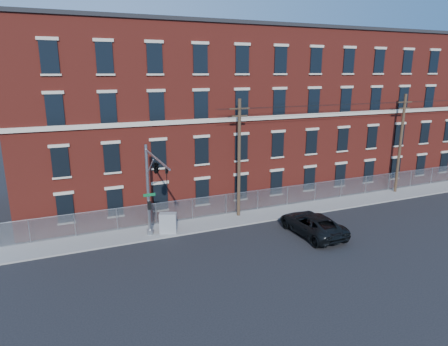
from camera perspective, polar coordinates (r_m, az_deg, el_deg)
name	(u,v)px	position (r m, az deg, el deg)	size (l,w,h in m)	color
ground	(246,246)	(29.01, 3.20, -10.47)	(140.00, 140.00, 0.00)	black
sidewalk	(336,203)	(39.04, 15.97, -4.25)	(65.00, 3.00, 0.12)	gray
mill_building	(289,110)	(44.53, 9.48, 9.04)	(55.30, 14.32, 16.30)	maroon
chain_link_fence	(328,190)	(39.71, 14.90, -2.35)	(59.06, 0.06, 1.85)	#A5A8AD
traffic_signal_mast	(154,175)	(27.24, -10.11, -0.29)	(0.90, 6.75, 7.00)	#9EA0A5
utility_pole_near	(239,157)	(32.94, 2.20, 2.40)	(1.80, 0.28, 10.00)	#433221
utility_pole_mid	(400,142)	(43.60, 24.23, 4.12)	(1.80, 0.28, 10.00)	#433221
overhead_wires	(405,104)	(43.16, 24.76, 9.05)	(40.00, 0.62, 0.62)	black
pickup_truck	(312,224)	(31.29, 12.66, -7.22)	(2.80, 6.07, 1.69)	black
utility_cabinet	(168,223)	(30.80, -8.12, -7.20)	(1.28, 0.64, 1.61)	gray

